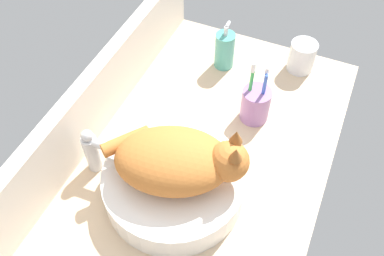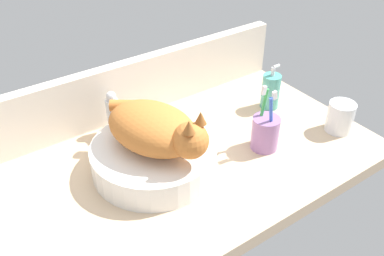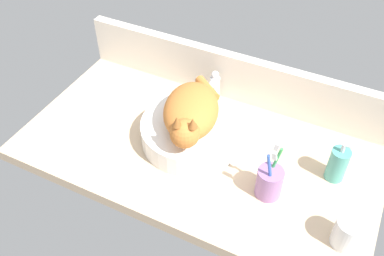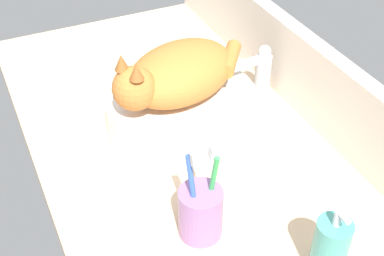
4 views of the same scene
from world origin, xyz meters
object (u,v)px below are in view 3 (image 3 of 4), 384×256
Objects in this scene: cat at (191,113)px; water_glass at (348,234)px; toothbrush_cup at (269,182)px; soap_dispenser at (338,164)px; sink_basin at (191,132)px; faucet at (213,88)px.

water_glass is (52.69, -14.77, -9.19)cm from cat.
cat reaches higher than toothbrush_cup.
soap_dispenser reaches higher than water_glass.
water_glass reaches higher than sink_basin.
sink_basin is 55.57cm from water_glass.
water_glass is at bearing -70.03° from soap_dispenser.
cat is at bearing -171.96° from soap_dispenser.
toothbrush_cup is at bearing -43.53° from faucet.
water_glass is at bearing -15.24° from toothbrush_cup.
faucet is 65.02cm from water_glass.
sink_basin is at bearing -86.80° from faucet.
toothbrush_cup is at bearing -15.99° from cat.
soap_dispenser is 0.77× the size of toothbrush_cup.
soap_dispenser is at bearing 8.04° from cat.
faucet is 1.50× the size of water_glass.
soap_dispenser is 21.67cm from toothbrush_cup.
faucet is at bearing 162.74° from soap_dispenser.
sink_basin is at bearing 162.02° from toothbrush_cup.
sink_basin is 19.93cm from faucet.
faucet is at bearing 146.74° from water_glass.
sink_basin is 2.24× the size of soap_dispenser.
water_glass is at bearing -15.66° from cat.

